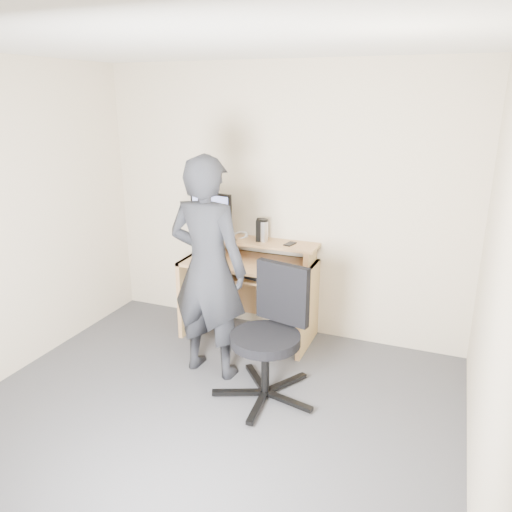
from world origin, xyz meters
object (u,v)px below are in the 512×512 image
Objects in this scene: desk at (252,279)px; office_chair at (271,329)px; monitor at (211,210)px; person at (208,269)px.

office_chair is at bearing -59.71° from desk.
desk is 1.05m from office_chair.
desk is at bearing 133.37° from office_chair.
office_chair is at bearing -36.07° from monitor.
person is (-0.58, 0.13, 0.36)m from office_chair.
monitor is 0.95m from person.
person reaches higher than monitor.
monitor reaches higher than office_chair.
desk is 1.21× the size of office_chair.
person is at bearing -179.15° from office_chair.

